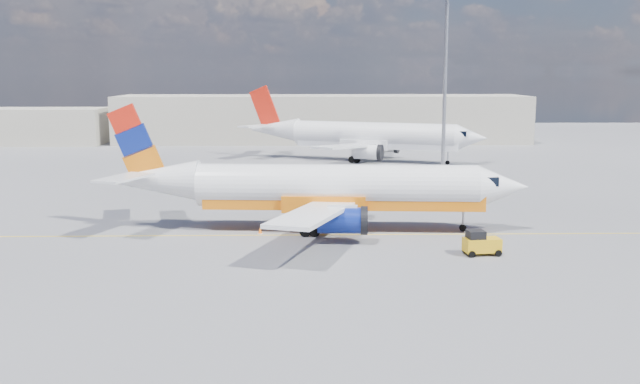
{
  "coord_description": "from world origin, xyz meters",
  "views": [
    {
      "loc": [
        1.67,
        -49.0,
        12.07
      ],
      "look_at": [
        2.86,
        1.61,
        3.5
      ],
      "focal_mm": 40.0,
      "sensor_mm": 36.0,
      "label": 1
    }
  ],
  "objects_px": {
    "main_jet": "(324,188)",
    "second_jet": "(366,136)",
    "traffic_cone": "(260,231)",
    "gse_tug": "(481,243)"
  },
  "relations": [
    {
      "from": "second_jet",
      "to": "traffic_cone",
      "type": "height_order",
      "value": "second_jet"
    },
    {
      "from": "traffic_cone",
      "to": "gse_tug",
      "type": "bearing_deg",
      "value": -23.68
    },
    {
      "from": "gse_tug",
      "to": "second_jet",
      "type": "bearing_deg",
      "value": 86.63
    },
    {
      "from": "gse_tug",
      "to": "traffic_cone",
      "type": "distance_m",
      "value": 16.47
    },
    {
      "from": "main_jet",
      "to": "second_jet",
      "type": "distance_m",
      "value": 43.35
    },
    {
      "from": "second_jet",
      "to": "gse_tug",
      "type": "xyz_separation_m",
      "value": [
        3.21,
        -50.57,
        -2.6
      ]
    },
    {
      "from": "main_jet",
      "to": "gse_tug",
      "type": "height_order",
      "value": "main_jet"
    },
    {
      "from": "gse_tug",
      "to": "traffic_cone",
      "type": "xyz_separation_m",
      "value": [
        -15.08,
        6.61,
        -0.55
      ]
    },
    {
      "from": "second_jet",
      "to": "gse_tug",
      "type": "bearing_deg",
      "value": -65.28
    },
    {
      "from": "main_jet",
      "to": "traffic_cone",
      "type": "xyz_separation_m",
      "value": [
        -4.82,
        -1.18,
        -3.01
      ]
    }
  ]
}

